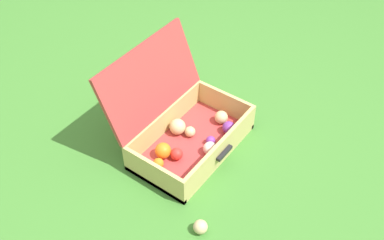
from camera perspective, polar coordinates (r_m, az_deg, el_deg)
The scene contains 3 objects.
ground_plane at distance 2.25m, azimuth -0.74°, elevation -4.54°, with size 16.00×16.00×0.00m, color #3D7A2D.
open_suitcase at distance 2.23m, azimuth -1.24°, elevation -0.77°, with size 0.60×0.52×0.49m.
stray_ball_on_grass at distance 1.97m, azimuth 1.05°, elevation -13.14°, with size 0.06×0.06×0.06m, color #D1B784.
Camera 1 is at (-1.19, -0.90, 1.69)m, focal length 42.92 mm.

